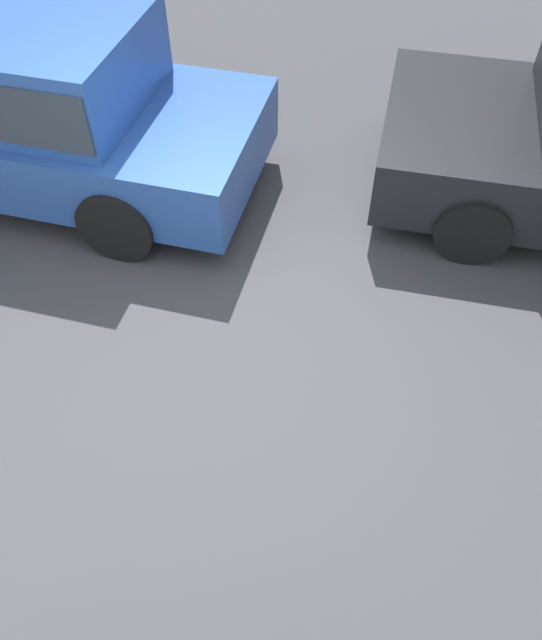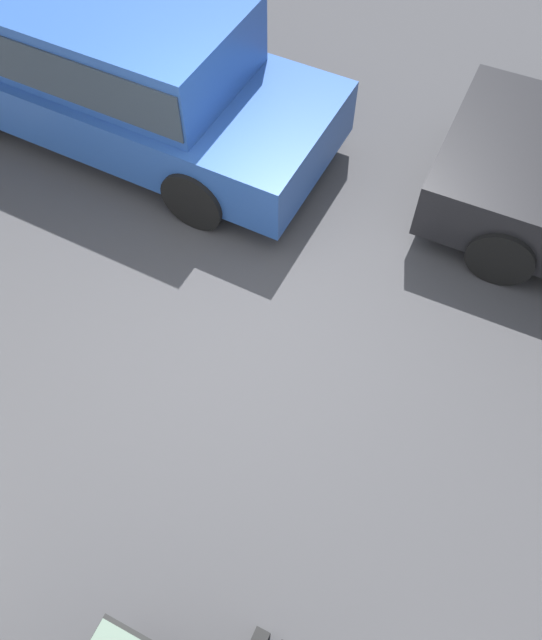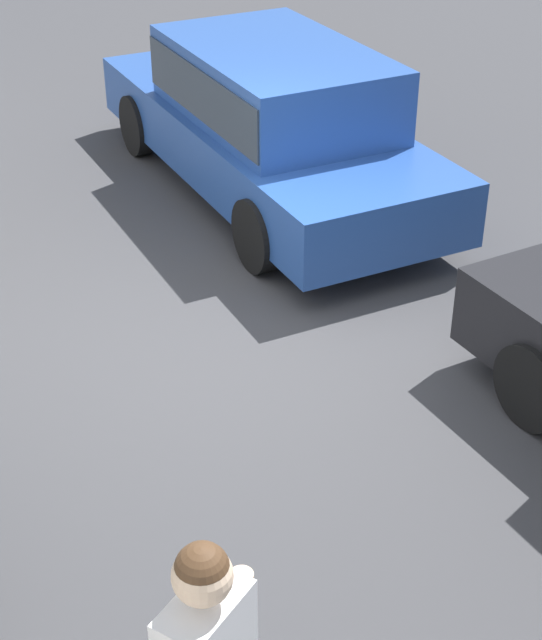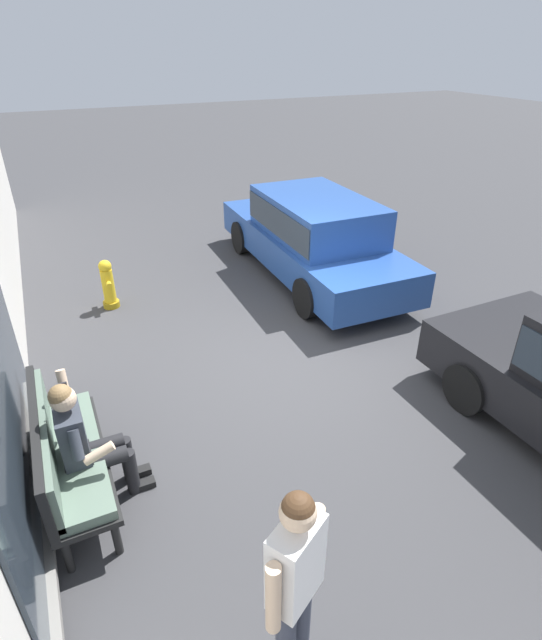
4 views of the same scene
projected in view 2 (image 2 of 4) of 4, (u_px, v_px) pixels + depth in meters
The scene contains 2 objects.
ground_plane at pixel (251, 320), 5.46m from camera, with size 60.00×60.00×0.00m, color #38383A.
parked_car_mid at pixel (114, 64), 6.15m from camera, with size 4.75×1.91×1.48m.
Camera 2 is at (-1.45, 2.60, 4.59)m, focal length 35.00 mm.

